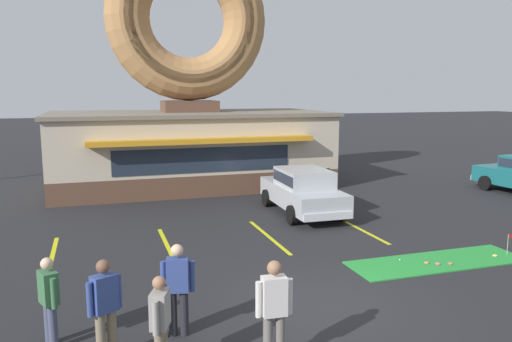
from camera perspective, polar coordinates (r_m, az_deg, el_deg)
name	(u,v)px	position (r m, az deg, el deg)	size (l,w,h in m)	color
ground_plane	(325,307)	(10.43, 7.90, -15.19)	(160.00, 160.00, 0.00)	#232326
donut_shop_building	(190,103)	(22.86, -7.60, 7.67)	(12.30, 6.75, 10.96)	brown
putting_mat	(437,262)	(13.62, 20.02, -9.71)	(4.65, 1.40, 0.03)	green
mini_donut_near_left	(495,256)	(14.56, 25.63, -8.71)	(0.13, 0.13, 0.04)	#E5C666
mini_donut_near_right	(438,264)	(13.36, 20.05, -9.93)	(0.13, 0.13, 0.04)	#D8667F
mini_donut_mid_left	(426,263)	(13.35, 18.91, -9.88)	(0.13, 0.13, 0.04)	#D17F47
mini_donut_mid_centre	(450,263)	(13.49, 21.31, -9.82)	(0.13, 0.13, 0.04)	#A5724C
golf_ball	(400,260)	(13.37, 16.12, -9.71)	(0.04, 0.04, 0.04)	white
putting_flag_pin	(509,239)	(14.76, 26.96, -6.99)	(0.13, 0.01, 0.55)	silver
car_silver	(303,189)	(17.62, 5.37, -2.09)	(2.08, 4.61, 1.60)	#B2B5BA
pedestrian_blue_sweater_man	(105,305)	(8.52, -16.88, -14.44)	(0.54, 0.39, 1.68)	#7F7056
pedestrian_hooded_kid	(274,308)	(8.02, 2.08, -15.37)	(0.60, 0.26, 1.72)	slate
pedestrian_leather_jacket_man	(49,298)	(9.27, -22.57, -13.27)	(0.37, 0.56, 1.56)	#474C66
pedestrian_clipboard_woman	(160,321)	(7.96, -10.88, -16.48)	(0.36, 0.56, 1.57)	#7F7056
pedestrian_beanie_man	(178,285)	(9.03, -8.92, -12.79)	(0.58, 0.32, 1.67)	#232328
trash_bin	(323,178)	(22.13, 7.63, -0.82)	(0.57, 0.57, 0.97)	#1E662D
parking_stripe_left	(52,257)	(14.25, -22.27, -9.06)	(0.12, 3.60, 0.01)	yellow
parking_stripe_mid_left	(167,246)	(14.30, -10.09, -8.43)	(0.12, 3.60, 0.01)	yellow
parking_stripe_centre	(269,236)	(14.97, 1.46, -7.49)	(0.12, 3.60, 0.01)	yellow
parking_stripe_mid_right	(358,228)	(16.18, 11.60, -6.41)	(0.12, 3.60, 0.01)	yellow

